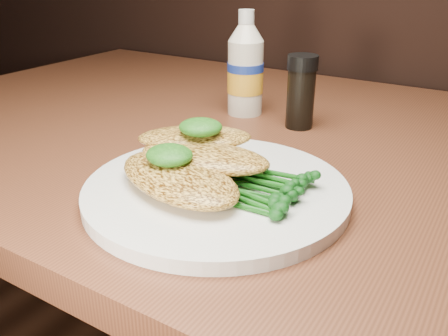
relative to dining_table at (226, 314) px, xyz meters
The scene contains 10 objects.
dining_table is the anchor object (origin of this frame).
plate 0.45m from the dining_table, 60.90° to the right, with size 0.29×0.29×0.02m, color white.
chicken_front 0.48m from the dining_table, 69.64° to the right, with size 0.17×0.09×0.03m, color #EAB24A.
chicken_mid 0.46m from the dining_table, 65.00° to the right, with size 0.16×0.08×0.02m, color #EAB24A.
chicken_back 0.45m from the dining_table, 71.04° to the right, with size 0.14×0.07×0.02m, color #EAB24A.
pesto_front 0.49m from the dining_table, 72.59° to the right, with size 0.05×0.05×0.02m, color black.
pesto_back 0.47m from the dining_table, 67.81° to the right, with size 0.05×0.05×0.02m, color black.
broccolini_bundle 0.48m from the dining_table, 52.58° to the right, with size 0.14×0.11×0.02m, color #134E11, non-canonical shape.
mayo_bottle 0.46m from the dining_table, 95.35° to the left, with size 0.06×0.06×0.17m, color silver, non-canonical shape.
pepper_grinder 0.44m from the dining_table, 27.69° to the left, with size 0.05×0.05×0.11m, color black, non-canonical shape.
Camera 1 is at (0.37, 0.44, 1.00)m, focal length 38.53 mm.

